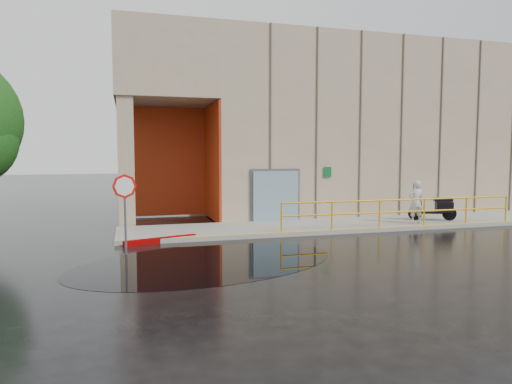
% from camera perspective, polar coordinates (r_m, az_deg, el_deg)
% --- Properties ---
extents(ground, '(120.00, 120.00, 0.00)m').
position_cam_1_polar(ground, '(13.14, 9.77, -7.75)').
color(ground, black).
rests_on(ground, ground).
extents(sidewalk, '(20.00, 3.00, 0.15)m').
position_cam_1_polar(sidewalk, '(18.90, 14.85, -3.81)').
color(sidewalk, gray).
rests_on(sidewalk, ground).
extents(building, '(20.00, 10.17, 8.00)m').
position_cam_1_polar(building, '(24.99, 9.59, 7.80)').
color(building, tan).
rests_on(building, ground).
extents(guardrail, '(9.56, 0.06, 1.03)m').
position_cam_1_polar(guardrail, '(17.82, 17.79, -2.43)').
color(guardrail, '#DC9D0B').
rests_on(guardrail, sidewalk).
extents(person, '(0.62, 0.42, 1.68)m').
position_cam_1_polar(person, '(18.73, 19.35, -1.18)').
color(person, silver).
rests_on(person, sidewalk).
extents(scooter, '(1.95, 1.23, 1.47)m').
position_cam_1_polar(scooter, '(19.86, 21.28, -0.91)').
color(scooter, black).
rests_on(scooter, sidewalk).
extents(stop_sign, '(0.67, 0.24, 2.28)m').
position_cam_1_polar(stop_sign, '(13.24, -16.09, -0.40)').
color(stop_sign, '#5D5C61').
rests_on(stop_sign, ground).
extents(red_curb, '(2.35, 0.88, 0.18)m').
position_cam_1_polar(red_curb, '(14.95, -11.81, -5.92)').
color(red_curb, '#860000').
rests_on(red_curb, ground).
extents(puddle, '(8.19, 6.20, 0.01)m').
position_cam_1_polar(puddle, '(12.20, -6.12, -8.68)').
color(puddle, black).
rests_on(puddle, ground).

